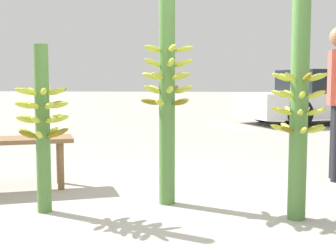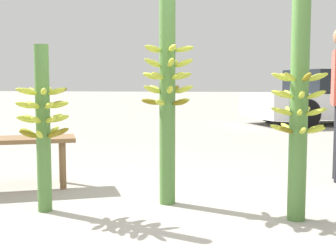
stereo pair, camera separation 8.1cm
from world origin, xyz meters
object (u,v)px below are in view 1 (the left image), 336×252
Objects in this scene: banana_stalk_left at (43,124)px; parked_car at (330,98)px; banana_stalk_right at (299,105)px; banana_stalk_center at (167,96)px.

banana_stalk_left is 9.06m from parked_car.
banana_stalk_center is at bearing 161.57° from banana_stalk_right.
banana_stalk_left is at bearing -159.21° from banana_stalk_center.
banana_stalk_right is at bearing 0.51° from banana_stalk_left.
banana_stalk_left is at bearing 130.90° from parked_car.
parked_car is at bearing 63.77° from banana_stalk_left.
banana_stalk_center reaches higher than banana_stalk_left.
banana_stalk_right is at bearing 142.76° from parked_car.
banana_stalk_center is 1.02× the size of banana_stalk_right.
banana_stalk_center is at bearing 135.53° from parked_car.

